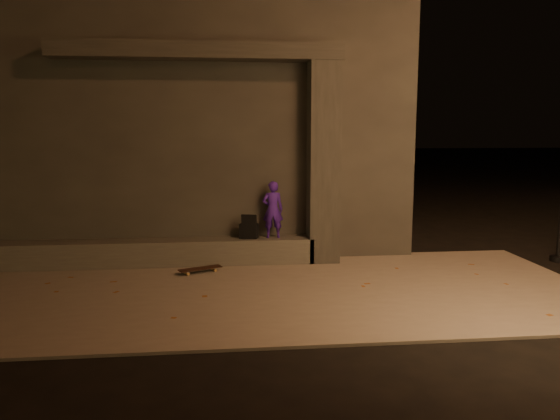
{
  "coord_description": "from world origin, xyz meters",
  "views": [
    {
      "loc": [
        -0.13,
        -6.0,
        2.47
      ],
      "look_at": [
        0.72,
        2.0,
        1.26
      ],
      "focal_mm": 35.0,
      "sensor_mm": 36.0,
      "label": 1
    }
  ],
  "objects": [
    {
      "name": "ground",
      "position": [
        0.0,
        0.0,
        0.0
      ],
      "size": [
        120.0,
        120.0,
        0.0
      ],
      "primitive_type": "plane",
      "color": "black",
      "rests_on": "ground"
    },
    {
      "name": "sidewalk",
      "position": [
        0.0,
        2.0,
        0.02
      ],
      "size": [
        11.0,
        4.4,
        0.04
      ],
      "primitive_type": "cube",
      "color": "#6A645D",
      "rests_on": "ground"
    },
    {
      "name": "building",
      "position": [
        -1.0,
        6.49,
        2.61
      ],
      "size": [
        9.0,
        5.1,
        5.22
      ],
      "color": "#34312F",
      "rests_on": "ground"
    },
    {
      "name": "ledge",
      "position": [
        -1.5,
        3.75,
        0.27
      ],
      "size": [
        6.0,
        0.55,
        0.45
      ],
      "primitive_type": "cube",
      "color": "#504E48",
      "rests_on": "sidewalk"
    },
    {
      "name": "column",
      "position": [
        1.7,
        3.75,
        1.84
      ],
      "size": [
        0.55,
        0.55,
        3.6
      ],
      "primitive_type": "cube",
      "color": "#34312F",
      "rests_on": "sidewalk"
    },
    {
      "name": "canopy",
      "position": [
        -0.5,
        3.8,
        3.78
      ],
      "size": [
        5.0,
        0.7,
        0.28
      ],
      "primitive_type": "cube",
      "color": "#34312F",
      "rests_on": "column"
    },
    {
      "name": "skateboarder",
      "position": [
        0.78,
        3.75,
        1.01
      ],
      "size": [
        0.38,
        0.26,
        1.04
      ],
      "primitive_type": "imported",
      "rotation": [
        0.0,
        0.0,
        3.12
      ],
      "color": "#451BB3",
      "rests_on": "ledge"
    },
    {
      "name": "backpack",
      "position": [
        0.34,
        3.75,
        0.64
      ],
      "size": [
        0.36,
        0.29,
        0.45
      ],
      "rotation": [
        0.0,
        0.0,
        -0.29
      ],
      "color": "black",
      "rests_on": "ledge"
    },
    {
      "name": "skateboard",
      "position": [
        -0.52,
        3.1,
        0.11
      ],
      "size": [
        0.75,
        0.47,
        0.08
      ],
      "rotation": [
        0.0,
        0.0,
        0.41
      ],
      "color": "black",
      "rests_on": "sidewalk"
    }
  ]
}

